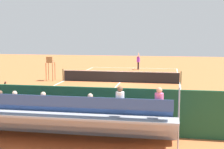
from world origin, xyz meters
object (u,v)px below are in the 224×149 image
object	(u,v)px
tennis_net	(120,76)
equipment_bag	(97,125)
bleacher_stand	(60,118)
tennis_ball_near	(143,71)
line_judge	(2,100)
tennis_player	(138,61)
umpire_chair	(50,66)
courtside_bench	(137,118)
tennis_racket	(131,70)

from	to	relation	value
tennis_net	equipment_bag	world-z (taller)	tennis_net
tennis_net	bleacher_stand	size ratio (longest dim) A/B	1.14
tennis_ball_near	line_judge	size ratio (longest dim) A/B	0.03
tennis_player	umpire_chair	bearing A→B (deg)	55.20
courtside_bench	tennis_player	world-z (taller)	tennis_player
tennis_ball_near	tennis_player	bearing A→B (deg)	-66.78
bleacher_stand	tennis_racket	world-z (taller)	bleacher_stand
tennis_racket	bleacher_stand	bearing A→B (deg)	90.04
bleacher_stand	tennis_ball_near	world-z (taller)	bleacher_stand
bleacher_stand	tennis_player	bearing A→B (deg)	-91.58
equipment_bag	tennis_player	world-z (taller)	tennis_player
bleacher_stand	courtside_bench	xyz separation A→B (m)	(-2.81, -2.10, -0.42)
umpire_chair	equipment_bag	size ratio (longest dim) A/B	2.38
tennis_net	line_judge	bearing A→B (deg)	73.42
tennis_net	tennis_ball_near	size ratio (longest dim) A/B	156.06
tennis_net	courtside_bench	world-z (taller)	tennis_net
equipment_bag	tennis_racket	world-z (taller)	equipment_bag
courtside_bench	umpire_chair	bearing A→B (deg)	-55.59
courtside_bench	tennis_racket	world-z (taller)	courtside_bench
umpire_chair	tennis_racket	bearing A→B (deg)	-123.86
equipment_bag	tennis_racket	size ratio (longest dim) A/B	1.72
equipment_bag	tennis_player	size ratio (longest dim) A/B	0.47
bleacher_stand	tennis_player	xyz separation A→B (m)	(-0.69, -25.00, 0.04)
courtside_bench	line_judge	size ratio (longest dim) A/B	0.93
tennis_racket	tennis_ball_near	xyz separation A→B (m)	(-1.36, 0.82, 0.02)
tennis_net	tennis_ball_near	distance (m)	8.22
bleacher_stand	tennis_racket	size ratio (longest dim) A/B	17.36
bleacher_stand	umpire_chair	xyz separation A→B (m)	(6.14, -15.17, 0.34)
tennis_net	tennis_racket	size ratio (longest dim) A/B	19.73
tennis_racket	tennis_net	bearing A→B (deg)	90.48
tennis_racket	tennis_player	bearing A→B (deg)	-135.15
tennis_net	tennis_racket	xyz separation A→B (m)	(0.08, -8.93, -0.49)
bleacher_stand	equipment_bag	xyz separation A→B (m)	(-1.05, -1.97, -0.79)
equipment_bag	line_judge	distance (m)	4.93
bleacher_stand	equipment_bag	bearing A→B (deg)	-118.09
courtside_bench	line_judge	xyz separation A→B (m)	(6.60, -0.36, 0.46)
tennis_ball_near	line_judge	world-z (taller)	line_judge
equipment_bag	tennis_ball_near	bearing A→B (deg)	-90.79
umpire_chair	tennis_racket	world-z (taller)	umpire_chair
tennis_ball_near	tennis_racket	bearing A→B (deg)	-31.13
tennis_racket	line_judge	world-z (taller)	line_judge
umpire_chair	tennis_ball_near	distance (m)	11.25
courtside_bench	line_judge	world-z (taller)	line_judge
tennis_player	line_judge	xyz separation A→B (m)	(4.47, 22.54, 0.00)
tennis_player	tennis_net	bearing A→B (deg)	86.25
bleacher_stand	tennis_player	distance (m)	25.01
umpire_chair	tennis_ball_near	bearing A→B (deg)	-132.04
line_judge	tennis_player	bearing A→B (deg)	-101.23
equipment_bag	tennis_ball_near	distance (m)	21.51
courtside_bench	tennis_player	xyz separation A→B (m)	(2.12, -22.90, 0.46)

